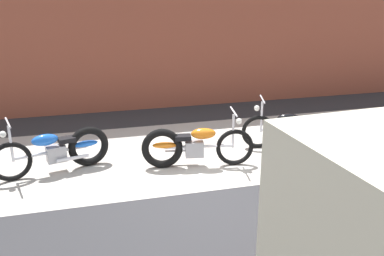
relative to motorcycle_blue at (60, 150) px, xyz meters
The scene contains 6 objects.
ground_plane 2.75m from the motorcycle_blue, 31.18° to the right, with size 80.00×80.00×0.00m, color #2D2D30.
sidewalk_slab 2.39m from the motorcycle_blue, ahead, with size 36.00×3.50×0.01m, color #B2ADA3.
brick_building_wall 4.87m from the motorcycle_blue, 58.39° to the left, with size 36.00×0.50×4.74m, color brown.
motorcycle_blue is the anchor object (origin of this frame).
motorcycle_orange 2.25m from the motorcycle_blue, 10.14° to the right, with size 1.99×0.67×1.03m.
motorcycle_black 4.54m from the motorcycle_blue, ahead, with size 1.95×0.80×1.03m.
Camera 1 is at (-1.88, -5.71, 3.07)m, focal length 39.28 mm.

